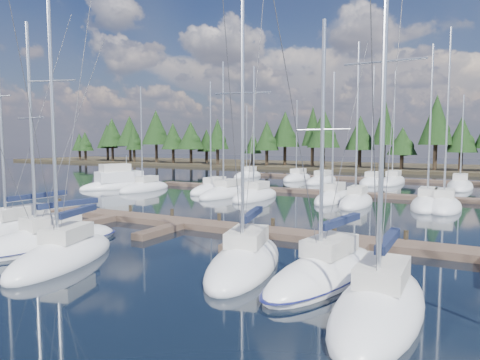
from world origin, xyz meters
The scene contains 13 objects.
ground centered at (0.00, 30.00, 0.00)m, with size 260.00×260.00×0.00m, color black.
far_shore centered at (0.00, 90.00, 0.30)m, with size 220.00×30.00×0.60m, color #332A1C.
main_dock centered at (0.00, 17.36, 0.20)m, with size 44.00×6.13×0.90m.
back_docks centered at (0.00, 49.58, 0.20)m, with size 50.00×21.80×0.40m.
front_sailboat_0 centered at (-13.89, 10.74, 0.30)m, with size 2.46×10.26×15.36m.
front_sailboat_1 centered at (-9.42, 9.47, 0.27)m, with size 4.41×9.51×12.72m.
front_sailboat_2 centered at (-6.08, 7.97, 0.31)m, with size 4.82×8.10×15.47m.
front_sailboat_3 centered at (2.02, 11.30, 0.29)m, with size 4.63×8.72×14.29m.
front_sailboat_4 centered at (5.74, 11.47, 0.27)m, with size 4.22×9.15×11.35m.
front_sailboat_5 centered at (8.47, 8.65, 0.30)m, with size 2.76×8.20×14.93m.
back_sailboat_rows centered at (0.40, 44.93, 0.26)m, with size 49.59×34.15×16.61m.
motor_yacht_left centered at (-27.66, 33.99, 0.54)m, with size 7.09×10.40×4.97m.
tree_line centered at (0.94, 80.17, 7.56)m, with size 187.31×12.21×13.64m.
Camera 1 is at (10.91, -5.71, 5.75)m, focal length 32.00 mm.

